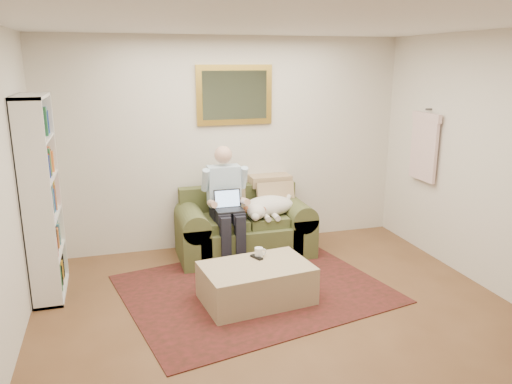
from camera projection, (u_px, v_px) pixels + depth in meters
name	position (u px, v px, depth m)	size (l,w,h in m)	color
room_shell	(287.00, 183.00, 4.22)	(4.51, 5.00, 2.61)	brown
rug	(254.00, 289.00, 5.19)	(2.55, 2.04, 0.01)	black
sofa	(244.00, 232.00, 6.08)	(1.60, 0.82, 0.96)	#3C4826
seated_man	(227.00, 206.00, 5.78)	(0.53, 0.75, 1.35)	#8CBBD8
laptop	(228.00, 205.00, 5.71)	(0.31, 0.25, 0.23)	black
sleeping_dog	(269.00, 206.00, 6.00)	(0.66, 0.42, 0.25)	white
ottoman	(256.00, 283.00, 4.89)	(1.04, 0.66, 0.38)	tan
coffee_mug	(259.00, 253.00, 5.03)	(0.08, 0.08, 0.10)	white
tv_remote	(257.00, 257.00, 5.02)	(0.05, 0.15, 0.02)	black
bookshelf	(42.00, 198.00, 4.88)	(0.28, 0.80, 2.00)	white
wall_mirror	(235.00, 95.00, 6.05)	(0.94, 0.04, 0.72)	gold
hanging_shirt	(424.00, 143.00, 5.96)	(0.06, 0.52, 0.90)	beige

